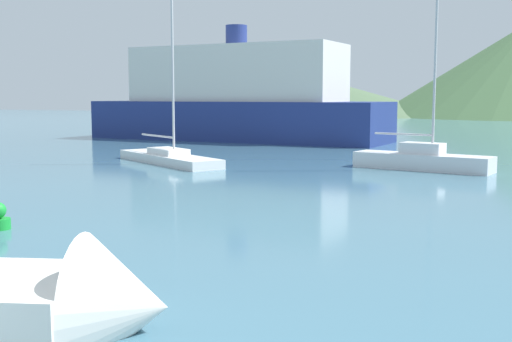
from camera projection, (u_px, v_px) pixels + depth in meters
The scene contains 5 objects.
sailboat_inner at pixel (168, 157), 33.21m from camera, with size 7.93×5.93×8.60m.
sailboat_middle at pixel (422, 158), 30.27m from camera, with size 6.66×2.91×11.08m.
ferry_distant at pixel (237, 99), 50.50m from camera, with size 24.39×8.65×8.93m.
hill_west at pixel (197, 92), 129.16m from camera, with size 25.77×25.77×8.57m.
hill_central at pixel (302, 94), 120.11m from camera, with size 53.87×53.87×7.60m.
Camera 1 is at (6.68, -3.97, 3.50)m, focal length 45.00 mm.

